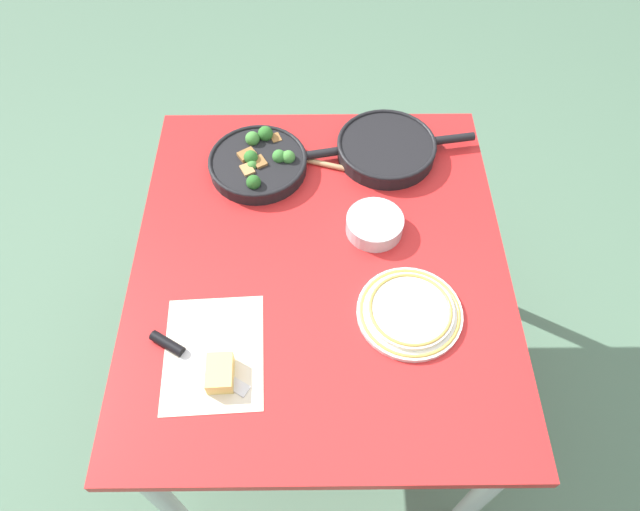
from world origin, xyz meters
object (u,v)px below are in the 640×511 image
skillet_eggs (387,148)px  prep_bowl_steel (375,225)px  grater_knife (185,354)px  cheese_block (220,373)px  skillet_broccoli (260,162)px  dinner_plate_stack (410,311)px  wooden_spoon (336,167)px

skillet_eggs → prep_bowl_steel: size_ratio=2.70×
skillet_eggs → grater_knife: (-0.62, 0.49, -0.02)m
grater_knife → cheese_block: bearing=0.4°
skillet_broccoli → prep_bowl_steel: (-0.22, -0.30, -0.00)m
dinner_plate_stack → prep_bowl_steel: (0.25, 0.07, 0.01)m
skillet_broccoli → skillet_eggs: skillet_broccoli is taller
skillet_broccoli → skillet_eggs: (0.05, -0.36, -0.00)m
wooden_spoon → grater_knife: size_ratio=1.45×
cheese_block → prep_bowl_steel: bearing=-41.8°
skillet_broccoli → prep_bowl_steel: bearing=-47.0°
wooden_spoon → cheese_block: (-0.62, 0.27, 0.01)m
wooden_spoon → prep_bowl_steel: size_ratio=2.32×
wooden_spoon → prep_bowl_steel: prep_bowl_steel is taller
wooden_spoon → dinner_plate_stack: dinner_plate_stack is taller
cheese_block → prep_bowl_steel: (0.40, -0.36, 0.00)m
grater_knife → dinner_plate_stack: 0.52m
skillet_broccoli → grater_knife: (-0.57, 0.14, -0.02)m
grater_knife → wooden_spoon: bearing=89.5°
skillet_eggs → cheese_block: size_ratio=4.75×
wooden_spoon → dinner_plate_stack: (-0.47, -0.16, 0.00)m
wooden_spoon → skillet_eggs: bearing=37.4°
skillet_eggs → wooden_spoon: 0.15m
dinner_plate_stack → wooden_spoon: bearing=18.8°
prep_bowl_steel → grater_knife: bearing=128.3°
cheese_block → prep_bowl_steel: 0.54m
grater_knife → cheese_block: 0.10m
grater_knife → prep_bowl_steel: prep_bowl_steel is taller
dinner_plate_stack → prep_bowl_steel: prep_bowl_steel is taller
cheese_block → dinner_plate_stack: bearing=-70.2°
cheese_block → dinner_plate_stack: 0.45m
cheese_block → dinner_plate_stack: size_ratio=0.34×
skillet_eggs → grater_knife: 0.79m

